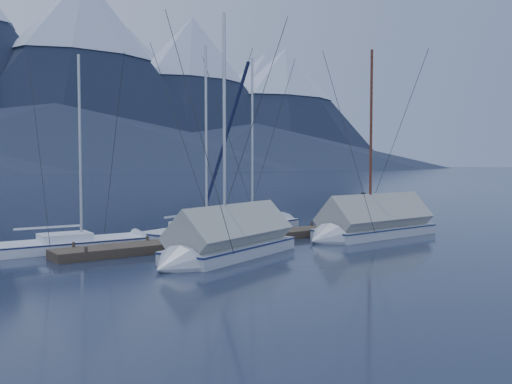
{
  "coord_description": "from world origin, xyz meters",
  "views": [
    {
      "loc": [
        -14.35,
        -17.73,
        3.48
      ],
      "look_at": [
        0.0,
        2.0,
        2.2
      ],
      "focal_mm": 38.0,
      "sensor_mm": 36.0,
      "label": 1
    }
  ],
  "objects_px": {
    "sailboat_covered_near": "(368,227)",
    "sailboat_covered_far": "(222,245)",
    "sailboat_open_mid": "(213,231)",
    "person": "(363,207)",
    "sailboat_open_right": "(258,226)",
    "sailboat_open_left": "(93,244)"
  },
  "relations": [
    {
      "from": "sailboat_covered_near",
      "to": "sailboat_covered_far",
      "type": "distance_m",
      "value": 8.7
    },
    {
      "from": "sailboat_open_mid",
      "to": "person",
      "type": "distance_m",
      "value": 8.43
    },
    {
      "from": "sailboat_open_right",
      "to": "person",
      "type": "relative_size",
      "value": 6.08
    },
    {
      "from": "sailboat_open_mid",
      "to": "person",
      "type": "xyz_separation_m",
      "value": [
        8.02,
        -2.42,
        0.97
      ]
    },
    {
      "from": "sailboat_covered_far",
      "to": "person",
      "type": "distance_m",
      "value": 11.78
    },
    {
      "from": "sailboat_open_left",
      "to": "sailboat_open_right",
      "type": "relative_size",
      "value": 0.88
    },
    {
      "from": "sailboat_open_left",
      "to": "sailboat_covered_far",
      "type": "distance_m",
      "value": 5.99
    },
    {
      "from": "sailboat_open_mid",
      "to": "sailboat_covered_near",
      "type": "relative_size",
      "value": 1.02
    },
    {
      "from": "sailboat_covered_near",
      "to": "sailboat_covered_far",
      "type": "relative_size",
      "value": 1.0
    },
    {
      "from": "sailboat_open_left",
      "to": "person",
      "type": "height_order",
      "value": "sailboat_open_left"
    },
    {
      "from": "sailboat_covered_near",
      "to": "sailboat_covered_far",
      "type": "height_order",
      "value": "sailboat_covered_far"
    },
    {
      "from": "sailboat_open_mid",
      "to": "person",
      "type": "height_order",
      "value": "sailboat_open_mid"
    },
    {
      "from": "sailboat_covered_far",
      "to": "person",
      "type": "relative_size",
      "value": 6.1
    },
    {
      "from": "sailboat_covered_far",
      "to": "person",
      "type": "xyz_separation_m",
      "value": [
        11.23,
        3.48,
        0.66
      ]
    },
    {
      "from": "sailboat_open_mid",
      "to": "sailboat_open_right",
      "type": "relative_size",
      "value": 1.02
    },
    {
      "from": "sailboat_covered_far",
      "to": "person",
      "type": "bearing_deg",
      "value": 17.21
    },
    {
      "from": "sailboat_open_right",
      "to": "sailboat_covered_far",
      "type": "bearing_deg",
      "value": -134.94
    },
    {
      "from": "sailboat_open_left",
      "to": "sailboat_covered_far",
      "type": "height_order",
      "value": "sailboat_covered_far"
    },
    {
      "from": "sailboat_open_mid",
      "to": "sailboat_covered_near",
      "type": "bearing_deg",
      "value": -43.05
    },
    {
      "from": "sailboat_open_mid",
      "to": "sailboat_covered_far",
      "type": "bearing_deg",
      "value": -118.62
    },
    {
      "from": "sailboat_covered_near",
      "to": "sailboat_open_right",
      "type": "bearing_deg",
      "value": 113.98
    },
    {
      "from": "sailboat_open_mid",
      "to": "person",
      "type": "bearing_deg",
      "value": -16.78
    }
  ]
}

